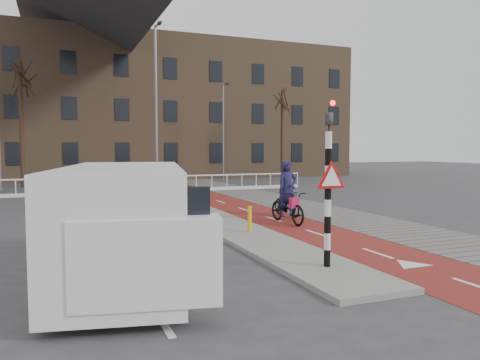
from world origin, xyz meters
name	(u,v)px	position (x,y,z in m)	size (l,w,h in m)	color
ground	(305,250)	(0.00, 0.00, 0.00)	(120.00, 120.00, 0.00)	#38383A
bike_lane	(228,204)	(1.50, 10.00, 0.01)	(2.50, 60.00, 0.01)	maroon
sidewalk	(281,202)	(4.30, 10.00, 0.01)	(3.00, 60.00, 0.01)	slate
curb_island	(227,226)	(-0.70, 4.00, 0.06)	(1.80, 16.00, 0.12)	gray
traffic_signal	(329,179)	(-0.60, -2.02, 1.99)	(0.80, 0.80, 3.68)	black
bollard	(250,219)	(-0.56, 2.41, 0.51)	(0.12, 0.12, 0.78)	#FDB60E
cyclist_near	(288,202)	(1.56, 4.02, 0.74)	(0.88, 2.17, 2.19)	black
cyclist_far	(287,197)	(2.30, 5.52, 0.76)	(0.84, 1.72, 1.82)	black
van	(124,223)	(-4.76, -1.34, 1.21)	(3.18, 5.67, 2.30)	white
railing	(75,190)	(-5.00, 17.00, 0.31)	(28.00, 0.10, 0.99)	silver
townhouse_row	(91,87)	(-3.00, 32.00, 7.81)	(46.00, 10.00, 15.90)	#7F6047
tree_mid	(21,124)	(-8.04, 23.93, 4.24)	(0.30, 0.30, 8.48)	black
tree_right	(282,136)	(10.89, 23.08, 3.58)	(0.24, 0.24, 7.15)	black
streetlight_near	(156,114)	(-1.35, 12.29, 4.26)	(0.12, 0.12, 8.53)	slate
streetlight_right	(223,133)	(6.27, 24.09, 3.81)	(0.12, 0.12, 7.61)	slate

